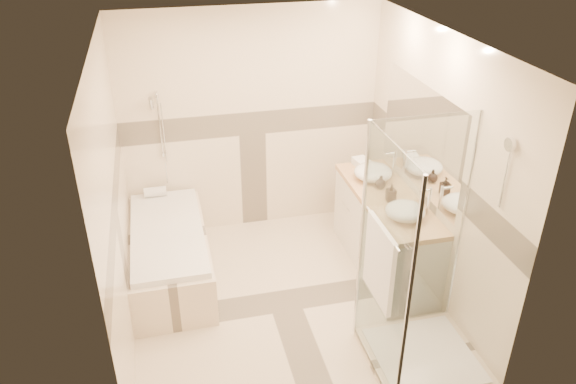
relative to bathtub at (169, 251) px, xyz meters
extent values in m
cube|color=beige|center=(1.02, -0.65, -0.31)|extent=(2.80, 3.00, 0.01)
cube|color=white|center=(1.02, -0.65, 2.20)|extent=(2.80, 3.00, 0.01)
cube|color=beige|center=(1.02, 0.85, 0.94)|extent=(2.80, 0.01, 2.50)
cube|color=beige|center=(1.02, -2.15, 0.94)|extent=(2.80, 0.01, 2.50)
cube|color=beige|center=(-0.38, -0.65, 0.94)|extent=(0.01, 3.00, 2.50)
cube|color=beige|center=(2.43, -0.65, 0.94)|extent=(0.01, 3.00, 2.50)
cube|color=white|center=(2.41, -0.35, 1.14)|extent=(0.01, 1.60, 1.00)
cylinder|color=silver|center=(0.05, 0.82, 1.04)|extent=(0.02, 0.02, 0.70)
cube|color=beige|center=(0.00, 0.00, -0.06)|extent=(0.75, 1.70, 0.50)
cube|color=white|center=(0.00, 0.00, 0.22)|extent=(0.69, 1.60, 0.06)
ellipsoid|color=white|center=(0.00, 0.00, 0.17)|extent=(0.56, 1.40, 0.16)
cube|color=silver|center=(2.15, -0.35, 0.09)|extent=(0.55, 1.60, 0.80)
cylinder|color=silver|center=(1.86, -0.75, 0.24)|extent=(0.01, 0.24, 0.01)
cylinder|color=silver|center=(1.86, 0.05, 0.24)|extent=(0.01, 0.24, 0.01)
cube|color=tan|center=(2.15, -0.35, 0.52)|extent=(0.57, 1.62, 0.05)
cube|color=beige|center=(1.97, -1.70, -0.27)|extent=(0.90, 0.90, 0.08)
cube|color=white|center=(1.97, -1.70, -0.22)|extent=(0.80, 0.80, 0.01)
cube|color=white|center=(1.53, -1.70, 0.73)|extent=(0.01, 0.90, 2.00)
cube|color=white|center=(1.97, -1.26, 0.73)|extent=(0.90, 0.01, 2.00)
cylinder|color=silver|center=(1.52, -2.15, 0.73)|extent=(0.03, 0.03, 2.00)
cylinder|color=silver|center=(1.52, -1.25, 0.73)|extent=(0.03, 0.03, 2.00)
cylinder|color=silver|center=(2.42, -1.25, 0.73)|extent=(0.03, 0.03, 2.00)
cylinder|color=silver|center=(2.38, -1.70, 1.64)|extent=(0.03, 0.10, 0.10)
cylinder|color=silver|center=(1.49, -1.70, 1.09)|extent=(0.02, 0.60, 0.02)
cube|color=white|center=(1.49, -1.70, 0.79)|extent=(0.04, 0.48, 0.62)
ellipsoid|color=white|center=(2.13, 0.02, 0.62)|extent=(0.39, 0.39, 0.16)
ellipsoid|color=white|center=(2.13, -0.77, 0.62)|extent=(0.36, 0.36, 0.15)
cylinder|color=silver|center=(2.35, 0.02, 0.69)|extent=(0.03, 0.03, 0.29)
cylinder|color=silver|center=(2.30, 0.02, 0.81)|extent=(0.10, 0.03, 0.03)
cylinder|color=silver|center=(2.35, -0.77, 0.68)|extent=(0.03, 0.03, 0.28)
cylinder|color=silver|center=(2.30, -0.77, 0.81)|extent=(0.10, 0.02, 0.02)
imported|color=black|center=(2.13, -0.44, 0.63)|extent=(0.08, 0.08, 0.18)
imported|color=black|center=(2.13, -0.18, 0.61)|extent=(0.14, 0.14, 0.14)
cube|color=white|center=(2.13, 0.33, 0.58)|extent=(0.19, 0.27, 0.08)
cylinder|color=white|center=(-0.08, 0.72, 0.31)|extent=(0.23, 0.11, 0.11)
camera|label=1|loc=(0.06, -4.79, 3.20)|focal=35.00mm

